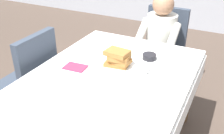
% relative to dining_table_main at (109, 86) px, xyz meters
% --- Properties ---
extents(dining_table_main, '(1.12, 1.52, 0.74)m').
position_rel_dining_table_main_xyz_m(dining_table_main, '(0.00, 0.00, 0.00)').
color(dining_table_main, white).
rests_on(dining_table_main, ground).
extents(chair_diner, '(0.44, 0.45, 0.93)m').
position_rel_dining_table_main_xyz_m(chair_diner, '(0.06, 1.17, -0.12)').
color(chair_diner, '#384251').
rests_on(chair_diner, ground).
extents(diner_person, '(0.40, 0.43, 1.12)m').
position_rel_dining_table_main_xyz_m(diner_person, '(0.06, 1.01, 0.02)').
color(diner_person, silver).
rests_on(diner_person, ground).
extents(chair_left_side, '(0.45, 0.44, 0.93)m').
position_rel_dining_table_main_xyz_m(chair_left_side, '(-0.77, 0.00, -0.12)').
color(chair_left_side, '#384251').
rests_on(chair_left_side, ground).
extents(plate_breakfast, '(0.28, 0.28, 0.02)m').
position_rel_dining_table_main_xyz_m(plate_breakfast, '(-0.00, 0.15, 0.10)').
color(plate_breakfast, white).
rests_on(plate_breakfast, dining_table_main).
extents(breakfast_stack, '(0.20, 0.14, 0.12)m').
position_rel_dining_table_main_xyz_m(breakfast_stack, '(0.00, 0.14, 0.17)').
color(breakfast_stack, '#A36B33').
rests_on(breakfast_stack, plate_breakfast).
extents(cup_coffee, '(0.11, 0.08, 0.08)m').
position_rel_dining_table_main_xyz_m(cup_coffee, '(0.20, 0.14, 0.13)').
color(cup_coffee, white).
rests_on(cup_coffee, dining_table_main).
extents(bowl_butter, '(0.11, 0.11, 0.04)m').
position_rel_dining_table_main_xyz_m(bowl_butter, '(0.16, 0.38, 0.11)').
color(bowl_butter, black).
rests_on(bowl_butter, dining_table_main).
extents(syrup_pitcher, '(0.08, 0.08, 0.07)m').
position_rel_dining_table_main_xyz_m(syrup_pitcher, '(-0.23, 0.27, 0.13)').
color(syrup_pitcher, silver).
rests_on(syrup_pitcher, dining_table_main).
extents(fork_left_of_plate, '(0.02, 0.18, 0.00)m').
position_rel_dining_table_main_xyz_m(fork_left_of_plate, '(-0.19, 0.13, 0.09)').
color(fork_left_of_plate, silver).
rests_on(fork_left_of_plate, dining_table_main).
extents(knife_right_of_plate, '(0.02, 0.20, 0.00)m').
position_rel_dining_table_main_xyz_m(knife_right_of_plate, '(0.19, 0.13, 0.09)').
color(knife_right_of_plate, silver).
rests_on(knife_right_of_plate, dining_table_main).
extents(spoon_near_edge, '(0.15, 0.03, 0.00)m').
position_rel_dining_table_main_xyz_m(spoon_near_edge, '(-0.03, -0.16, 0.09)').
color(spoon_near_edge, silver).
rests_on(spoon_near_edge, dining_table_main).
extents(napkin_folded, '(0.18, 0.13, 0.01)m').
position_rel_dining_table_main_xyz_m(napkin_folded, '(-0.29, -0.01, 0.09)').
color(napkin_folded, '#8C2D4C').
rests_on(napkin_folded, dining_table_main).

